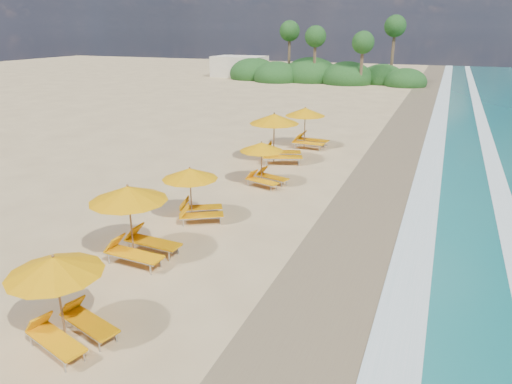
% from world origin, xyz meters
% --- Properties ---
extents(ground, '(160.00, 160.00, 0.00)m').
position_xyz_m(ground, '(0.00, 0.00, 0.00)').
color(ground, tan).
rests_on(ground, ground).
extents(wet_sand, '(4.00, 160.00, 0.01)m').
position_xyz_m(wet_sand, '(4.00, 0.00, 0.01)').
color(wet_sand, olive).
rests_on(wet_sand, ground).
extents(surf_foam, '(4.00, 160.00, 0.01)m').
position_xyz_m(surf_foam, '(6.70, 0.00, 0.03)').
color(surf_foam, white).
rests_on(surf_foam, ground).
extents(station_1, '(2.67, 2.59, 2.13)m').
position_xyz_m(station_1, '(-1.40, -7.82, 1.19)').
color(station_1, olive).
rests_on(station_1, ground).
extents(station_2, '(2.63, 2.45, 2.37)m').
position_xyz_m(station_2, '(-2.34, -3.85, 1.33)').
color(station_2, olive).
rests_on(station_2, ground).
extents(station_3, '(2.74, 2.74, 2.04)m').
position_xyz_m(station_3, '(-2.17, -0.52, 1.15)').
color(station_3, olive).
rests_on(station_3, ground).
extents(station_4, '(2.50, 2.43, 1.99)m').
position_xyz_m(station_4, '(-1.30, 4.17, 1.12)').
color(station_4, olive).
rests_on(station_4, ground).
extents(station_5, '(3.38, 3.33, 2.62)m').
position_xyz_m(station_5, '(-2.01, 7.97, 1.47)').
color(station_5, olive).
rests_on(station_5, ground).
extents(station_6, '(2.63, 2.44, 2.38)m').
position_xyz_m(station_6, '(-1.46, 11.62, 1.33)').
color(station_6, olive).
rests_on(station_6, ground).
extents(treeline, '(25.80, 8.80, 9.74)m').
position_xyz_m(treeline, '(-9.94, 45.51, 1.00)').
color(treeline, '#163D14').
rests_on(treeline, ground).
extents(beach_building, '(7.00, 5.00, 2.80)m').
position_xyz_m(beach_building, '(-22.00, 48.00, 1.40)').
color(beach_building, beige).
rests_on(beach_building, ground).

